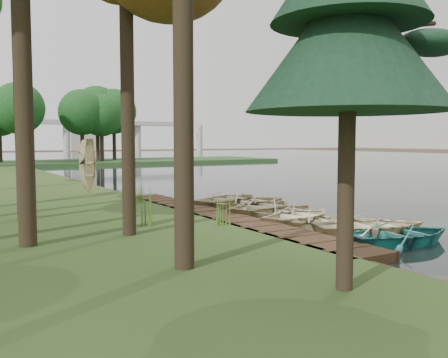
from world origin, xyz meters
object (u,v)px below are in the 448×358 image
rowboat_0 (401,232)px  rowboat_2 (332,220)px  rowboat_1 (372,224)px  boardwalk (217,218)px  stored_rowboat (89,189)px

rowboat_0 → rowboat_2: size_ratio=1.13×
rowboat_0 → rowboat_1: rowboat_1 is taller
rowboat_0 → rowboat_2: 3.01m
boardwalk → stored_rowboat: stored_rowboat is taller
stored_rowboat → rowboat_1: bearing=-121.0°
rowboat_1 → rowboat_2: bearing=24.2°
rowboat_1 → rowboat_2: size_ratio=1.21×
rowboat_0 → rowboat_2: (0.04, 3.01, -0.04)m
rowboat_0 → rowboat_1: 1.36m
rowboat_0 → stored_rowboat: stored_rowboat is taller
rowboat_1 → rowboat_2: (-0.18, 1.67, -0.07)m
boardwalk → rowboat_2: (2.58, -3.56, 0.22)m
rowboat_2 → stored_rowboat: stored_rowboat is taller
rowboat_1 → stored_rowboat: 15.38m
rowboat_0 → stored_rowboat: (-4.97, 15.81, 0.19)m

